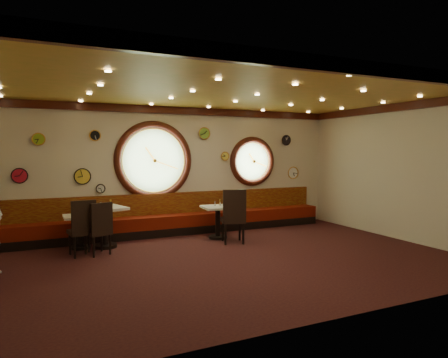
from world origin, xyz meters
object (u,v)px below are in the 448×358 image
condiment_a_bottle (85,211)px  chair_b (100,225)px  condiment_b_pepper (105,205)px  condiment_c_bottle (220,202)px  chair_a (83,224)px  chair_c (234,213)px  table_a (80,228)px  condiment_c_salt (215,204)px  table_b (105,222)px  table_c (218,218)px  condiment_a_salt (76,213)px  condiment_b_bottle (111,203)px  condiment_c_pepper (220,204)px  condiment_a_pepper (82,212)px  condiment_b_salt (101,205)px

condiment_a_bottle → chair_b: bearing=-76.9°
condiment_b_pepper → condiment_c_bottle: (2.67, -0.09, -0.08)m
chair_a → chair_c: size_ratio=0.91×
table_a → chair_a: size_ratio=1.03×
condiment_c_salt → table_b: bearing=177.2°
table_b → condiment_c_bottle: (2.69, -0.10, 0.30)m
condiment_a_bottle → table_c: bearing=-8.1°
table_a → table_c: table_c is taller
chair_b → condiment_a_salt: size_ratio=6.00×
table_c → condiment_a_salt: condiment_a_salt is taller
condiment_b_pepper → chair_c: bearing=-17.8°
condiment_c_salt → condiment_b_bottle: (-2.41, 0.15, 0.12)m
table_c → condiment_a_salt: 3.19m
table_b → condiment_c_pepper: (2.66, -0.18, 0.27)m
condiment_c_salt → condiment_a_pepper: bearing=175.0°
chair_c → condiment_b_bottle: 2.71m
condiment_c_salt → condiment_a_pepper: (-2.99, 0.26, -0.06)m
table_b → condiment_b_pepper: bearing=-30.8°
table_c → condiment_c_bottle: (0.10, 0.11, 0.36)m
table_c → condiment_b_salt: bearing=174.5°
table_a → table_c: bearing=-5.9°
table_b → chair_c: (2.68, -0.86, 0.15)m
condiment_c_salt → condiment_c_pepper: size_ratio=1.25×
condiment_a_salt → condiment_a_bottle: size_ratio=0.75×
chair_c → condiment_b_salt: chair_c is taller
condiment_b_bottle → table_b: bearing=-169.6°
condiment_b_salt → condiment_a_bottle: 0.39m
table_a → condiment_c_bottle: bearing=-3.8°
condiment_a_pepper → table_a: bearing=-155.6°
table_b → chair_b: chair_b is taller
condiment_a_pepper → condiment_c_bottle: condiment_c_bottle is taller
condiment_a_bottle → condiment_c_pepper: bearing=-7.4°
table_b → condiment_a_bottle: 0.50m
chair_a → condiment_c_pepper: chair_a is taller
condiment_b_bottle → table_c: bearing=-5.4°
condiment_c_bottle → table_c: bearing=-133.7°
condiment_a_salt → condiment_b_salt: size_ratio=1.04×
chair_b → condiment_c_salt: chair_b is taller
table_a → condiment_c_salt: 3.07m
chair_b → condiment_a_salt: bearing=97.7°
condiment_a_pepper → condiment_c_bottle: size_ratio=0.71×
chair_a → condiment_b_bottle: bearing=34.0°
chair_b → condiment_a_bottle: (-0.20, 0.85, 0.19)m
chair_b → chair_c: size_ratio=0.86×
condiment_a_salt → condiment_c_salt: condiment_c_salt is taller
table_a → condiment_a_bottle: size_ratio=4.92×
table_a → condiment_c_salt: size_ratio=6.40×
chair_a → condiment_c_bottle: bearing=-1.0°
condiment_b_bottle → condiment_b_salt: bearing=173.1°
condiment_a_bottle → condiment_b_bottle: 0.58m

